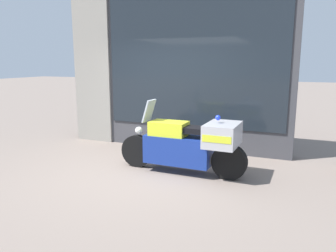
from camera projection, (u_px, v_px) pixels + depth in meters
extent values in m
plane|color=gray|center=(136.00, 172.00, 5.93)|extent=(60.00, 60.00, 0.00)
cube|color=#424247|center=(176.00, 59.00, 7.35)|extent=(5.20, 0.40, 4.04)
cube|color=gray|center=(97.00, 59.00, 8.16)|extent=(0.99, 0.55, 4.04)
cube|color=#1E262D|center=(192.00, 57.00, 6.98)|extent=(3.98, 0.02, 3.04)
cube|color=slate|center=(193.00, 136.00, 7.54)|extent=(3.76, 0.30, 0.55)
cube|color=silver|center=(195.00, 93.00, 7.48)|extent=(3.76, 0.02, 1.47)
cube|color=beige|center=(194.00, 60.00, 7.21)|extent=(3.76, 0.30, 0.02)
cube|color=maroon|center=(141.00, 59.00, 7.69)|extent=(0.18, 0.04, 0.05)
cube|color=navy|center=(175.00, 58.00, 7.37)|extent=(0.18, 0.04, 0.05)
cube|color=#C68E19|center=(213.00, 58.00, 7.04)|extent=(0.18, 0.04, 0.05)
cube|color=black|center=(254.00, 58.00, 6.72)|extent=(0.18, 0.04, 0.05)
cube|color=orange|center=(157.00, 117.00, 7.73)|extent=(0.19, 0.02, 0.27)
cube|color=red|center=(230.00, 122.00, 7.08)|extent=(0.19, 0.04, 0.27)
cylinder|color=black|center=(137.00, 151.00, 6.21)|extent=(0.61, 0.15, 0.61)
cylinder|color=black|center=(229.00, 162.00, 5.51)|extent=(0.61, 0.15, 0.61)
cube|color=navy|center=(178.00, 150.00, 5.86)|extent=(1.21, 0.48, 0.50)
cube|color=yellow|center=(169.00, 129.00, 5.86)|extent=(0.66, 0.42, 0.28)
cube|color=black|center=(193.00, 130.00, 5.67)|extent=(0.70, 0.35, 0.10)
cube|color=#B7B7BC|center=(223.00, 135.00, 5.48)|extent=(0.54, 0.77, 0.38)
cube|color=yellow|center=(223.00, 135.00, 5.48)|extent=(0.49, 0.78, 0.11)
cube|color=#B2BCC6|center=(149.00, 111.00, 5.95)|extent=(0.16, 0.32, 0.41)
sphere|color=white|center=(139.00, 130.00, 6.11)|extent=(0.14, 0.14, 0.14)
sphere|color=blue|center=(218.00, 118.00, 5.46)|extent=(0.09, 0.09, 0.09)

